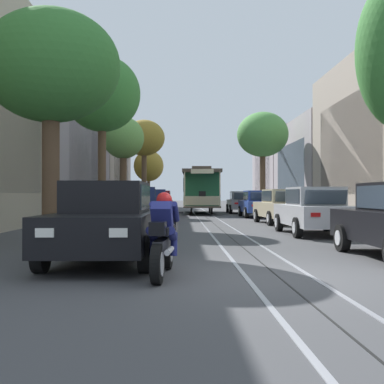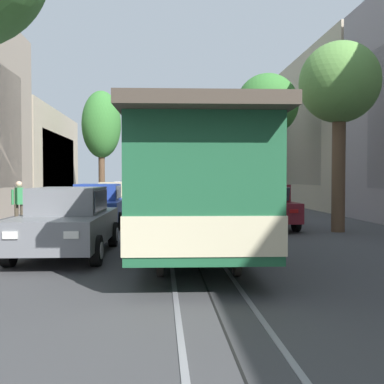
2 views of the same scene
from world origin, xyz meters
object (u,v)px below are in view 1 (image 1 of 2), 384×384
object	(u,v)px
parked_car_grey_fifth_right	(241,202)
street_tree_kerb_left_second	(102,95)
parked_car_black_near_left	(107,221)
street_tree_kerb_left_mid	(123,140)
street_tree_kerb_left_far	(149,166)
cable_car_trolley	(201,190)
motorcycle_with_rider	(163,236)
fire_hydrant	(61,232)
pedestrian_on_left_pavement	(302,201)
parked_car_navy_second_left	(133,210)
parked_car_navy_mid_left	(150,206)
parked_car_blue_fourth_right	(258,204)
parked_car_maroon_fourth_left	(158,204)
street_tree_kerb_right_second	(263,135)
parked_car_beige_mid_right	(282,206)
parked_car_silver_second_right	(314,211)
street_tree_kerb_left_near	(51,68)
street_tree_kerb_left_fourth	(144,139)

from	to	relation	value
parked_car_grey_fifth_right	street_tree_kerb_left_second	size ratio (longest dim) A/B	0.59
parked_car_black_near_left	street_tree_kerb_left_mid	bearing A→B (deg)	95.94
street_tree_kerb_left_far	cable_car_trolley	size ratio (longest dim) A/B	0.64
motorcycle_with_rider	fire_hydrant	size ratio (longest dim) A/B	2.37
street_tree_kerb_left_mid	pedestrian_on_left_pavement	distance (m)	11.82
fire_hydrant	parked_car_navy_second_left	bearing A→B (deg)	73.22
parked_car_navy_mid_left	parked_car_blue_fourth_right	distance (m)	8.15
parked_car_maroon_fourth_left	street_tree_kerb_right_second	distance (m)	11.83
street_tree_kerb_left_far	parked_car_beige_mid_right	bearing A→B (deg)	-73.63
parked_car_silver_second_right	fire_hydrant	size ratio (longest dim) A/B	5.19
street_tree_kerb_left_second	street_tree_kerb_left_mid	size ratio (longest dim) A/B	1.17
parked_car_silver_second_right	street_tree_kerb_right_second	bearing A→B (deg)	84.58
street_tree_kerb_left_second	street_tree_kerb_left_far	distance (m)	27.67
parked_car_blue_fourth_right	street_tree_kerb_left_near	world-z (taller)	street_tree_kerb_left_near
parked_car_grey_fifth_right	motorcycle_with_rider	distance (m)	26.71
parked_car_navy_mid_left	street_tree_kerb_left_far	bearing A→B (deg)	93.85
parked_car_maroon_fourth_left	parked_car_silver_second_right	size ratio (longest dim) A/B	1.00
parked_car_grey_fifth_right	street_tree_kerb_left_far	distance (m)	16.56
parked_car_grey_fifth_right	fire_hydrant	xyz separation A→B (m)	(-7.40, -22.38, -0.38)
parked_car_navy_mid_left	street_tree_kerb_right_second	bearing A→B (deg)	59.98
parked_car_navy_second_left	street_tree_kerb_left_mid	distance (m)	14.71
parked_car_navy_second_left	parked_car_blue_fourth_right	world-z (taller)	same
parked_car_maroon_fourth_left	street_tree_kerb_left_second	size ratio (longest dim) A/B	0.59
pedestrian_on_left_pavement	street_tree_kerb_right_second	bearing A→B (deg)	97.44
street_tree_kerb_left_fourth	street_tree_kerb_right_second	bearing A→B (deg)	-23.91
cable_car_trolley	parked_car_navy_second_left	bearing A→B (deg)	-99.76
parked_car_grey_fifth_right	cable_car_trolley	world-z (taller)	cable_car_trolley
street_tree_kerb_left_mid	cable_car_trolley	bearing A→B (deg)	40.18
parked_car_black_near_left	street_tree_kerb_left_near	distance (m)	5.70
parked_car_beige_mid_right	parked_car_navy_second_left	bearing A→B (deg)	-139.06
parked_car_beige_mid_right	street_tree_kerb_left_mid	world-z (taller)	street_tree_kerb_left_mid
parked_car_beige_mid_right	cable_car_trolley	world-z (taller)	cable_car_trolley
parked_car_silver_second_right	fire_hydrant	distance (m)	8.41
pedestrian_on_left_pavement	fire_hydrant	size ratio (longest dim) A/B	2.01
parked_car_navy_mid_left	street_tree_kerb_left_far	world-z (taller)	street_tree_kerb_left_far
street_tree_kerb_left_mid	cable_car_trolley	size ratio (longest dim) A/B	0.69
street_tree_kerb_left_far	parked_car_silver_second_right	bearing A→B (deg)	-76.82
pedestrian_on_left_pavement	parked_car_navy_mid_left	bearing A→B (deg)	-146.77
parked_car_navy_second_left	parked_car_grey_fifth_right	xyz separation A→B (m)	(6.08, 18.00, 0.00)
parked_car_blue_fourth_right	motorcycle_with_rider	size ratio (longest dim) A/B	2.20
parked_car_grey_fifth_right	parked_car_black_near_left	bearing A→B (deg)	-103.61
parked_car_navy_second_left	street_tree_kerb_left_near	size ratio (longest dim) A/B	0.69
parked_car_navy_second_left	cable_car_trolley	bearing A→B (deg)	80.24
parked_car_navy_mid_left	cable_car_trolley	distance (m)	12.41
parked_car_navy_mid_left	parked_car_silver_second_right	bearing A→B (deg)	-48.74
street_tree_kerb_left_fourth	pedestrian_on_left_pavement	distance (m)	16.66
parked_car_maroon_fourth_left	cable_car_trolley	distance (m)	6.55
parked_car_navy_mid_left	street_tree_kerb_left_far	xyz separation A→B (m)	(-1.74, 25.91, 3.50)
parked_car_black_near_left	pedestrian_on_left_pavement	xyz separation A→B (m)	(8.86, 18.71, 0.16)
street_tree_kerb_left_second	street_tree_kerb_right_second	xyz separation A→B (m)	(9.80, 15.26, 0.23)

